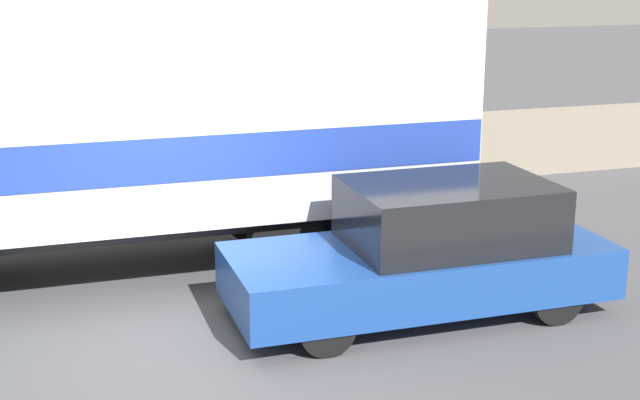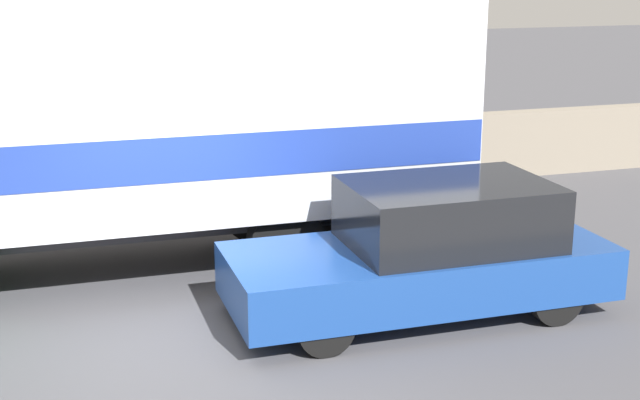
{
  "view_description": "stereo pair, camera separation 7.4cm",
  "coord_description": "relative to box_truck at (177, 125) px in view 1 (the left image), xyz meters",
  "views": [
    {
      "loc": [
        -1.39,
        -8.88,
        4.13
      ],
      "look_at": [
        1.96,
        1.53,
        1.16
      ],
      "focal_mm": 50.0,
      "sensor_mm": 36.0,
      "label": 1
    },
    {
      "loc": [
        -1.32,
        -8.9,
        4.13
      ],
      "look_at": [
        1.96,
        1.53,
        1.16
      ],
      "focal_mm": 50.0,
      "sensor_mm": 36.0,
      "label": 2
    }
  ],
  "objects": [
    {
      "name": "ground_plane",
      "position": [
        -0.37,
        -2.78,
        -1.99
      ],
      "size": [
        80.0,
        80.0,
        0.0
      ],
      "primitive_type": "plane",
      "color": "#47474C"
    },
    {
      "name": "stone_wall_backdrop",
      "position": [
        -0.37,
        3.4,
        -1.36
      ],
      "size": [
        60.0,
        0.35,
        1.27
      ],
      "color": "gray",
      "rests_on": "ground_plane"
    },
    {
      "name": "box_truck",
      "position": [
        0.0,
        0.0,
        0.0
      ],
      "size": [
        8.49,
        2.38,
        3.65
      ],
      "rotation": [
        0.0,
        0.0,
        3.14
      ],
      "color": "#196B38",
      "rests_on": "ground_plane"
    },
    {
      "name": "car_hatchback",
      "position": [
        2.55,
        -2.51,
        -1.22
      ],
      "size": [
        4.55,
        1.79,
        1.59
      ],
      "rotation": [
        0.0,
        0.0,
        3.14
      ],
      "color": "navy",
      "rests_on": "ground_plane"
    }
  ]
}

